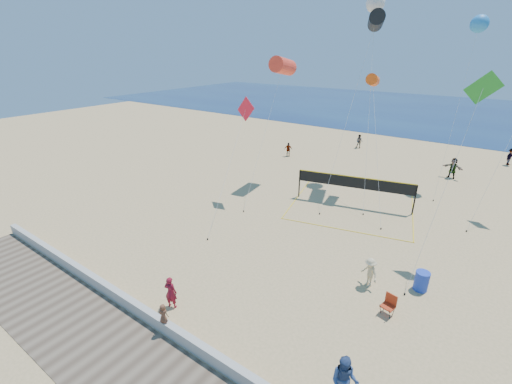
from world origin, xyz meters
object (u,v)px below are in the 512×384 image
Objects in this scene: woman at (171,292)px; camp_chair at (389,303)px; volleyball_net at (354,186)px; trash_barrel at (422,281)px.

woman is 9.60m from camp_chair.
volleyball_net reaches higher than woman.
volleyball_net is at bearing -118.71° from woman.
volleyball_net is at bearing 130.00° from trash_barrel.
trash_barrel is (8.86, 7.78, -0.30)m from woman.
trash_barrel is at bearing -63.21° from volleyball_net.
woman reaches higher than trash_barrel.
woman is 1.61× the size of trash_barrel.
volleyball_net is (-6.24, 7.43, 1.04)m from trash_barrel.
camp_chair is (8.07, 5.20, -0.24)m from woman.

